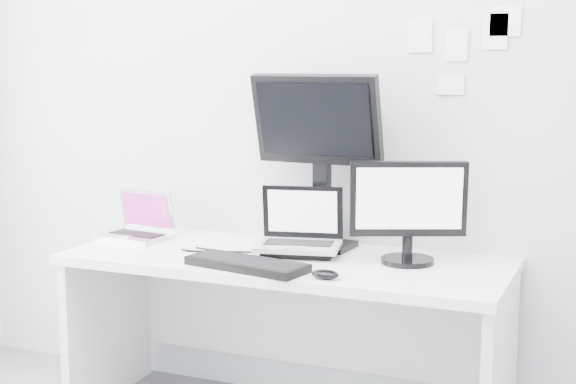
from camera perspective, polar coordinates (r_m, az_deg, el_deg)
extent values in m
plane|color=#B8BBBD|center=(3.69, 1.95, 6.21)|extent=(3.60, 0.00, 3.60)
cube|color=white|center=(3.55, -0.18, -10.10)|extent=(1.80, 0.70, 0.73)
cube|color=#B4B4B9|center=(3.84, -10.27, -1.45)|extent=(0.33, 0.27, 0.23)
cube|color=black|center=(3.69, -0.38, -2.19)|extent=(0.09, 0.09, 0.17)
cube|color=#9D9FA4|center=(3.46, 0.69, -1.97)|extent=(0.39, 0.33, 0.28)
cube|color=black|center=(3.57, 2.08, 2.21)|extent=(0.57, 0.23, 0.76)
cube|color=black|center=(3.34, 8.08, -1.25)|extent=(0.50, 0.37, 0.42)
cube|color=black|center=(3.26, -2.77, -4.86)|extent=(0.51, 0.26, 0.03)
ellipsoid|color=black|center=(3.11, 2.51, -5.53)|extent=(0.11, 0.07, 0.03)
cube|color=white|center=(3.55, 8.86, 10.37)|extent=(0.10, 0.00, 0.14)
cube|color=white|center=(3.51, 11.25, 9.67)|extent=(0.09, 0.00, 0.13)
cube|color=white|center=(3.49, 13.73, 10.42)|extent=(0.10, 0.00, 0.14)
cube|color=white|center=(3.52, 10.85, 7.07)|extent=(0.11, 0.00, 0.08)
cube|color=white|center=(3.48, 14.38, 11.05)|extent=(0.12, 0.00, 0.12)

